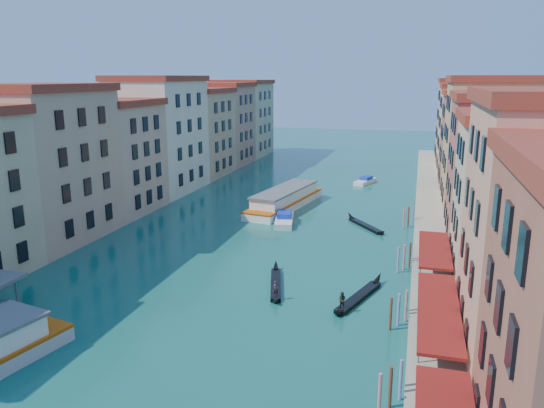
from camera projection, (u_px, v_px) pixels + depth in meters
The scene contains 11 objects.
left_bank_palazzos at pixel (143, 143), 91.16m from camera, with size 12.80×128.40×21.00m.
right_bank_palazzos at pixel (490, 155), 76.89m from camera, with size 12.80×128.40×21.00m.
quay at pixel (429, 213), 81.13m from camera, with size 4.00×140.00×1.00m, color #A7A187.
restaurant_awnings at pixel (439, 312), 41.16m from camera, with size 3.20×44.55×3.12m.
mooring_poles_right at pixel (400, 299), 47.79m from camera, with size 1.44×54.24×3.20m.
vaporetto_far at pixel (285, 199), 86.28m from camera, with size 8.46×21.70×3.15m.
gondola_fore at pixel (276, 283), 53.91m from camera, with size 3.53×10.51×2.13m.
gondola_right at pixel (358, 296), 50.54m from camera, with size 4.28×10.78×2.21m.
gondola_far at pixel (365, 225), 75.37m from camera, with size 6.86×8.99×1.50m.
motorboat_mid at pixel (284, 219), 77.08m from camera, with size 3.91×8.12×1.62m.
motorboat_far at pixel (365, 181), 105.89m from camera, with size 4.07×6.90×1.36m.
Camera 1 is at (19.88, -17.13, 20.79)m, focal length 35.00 mm.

